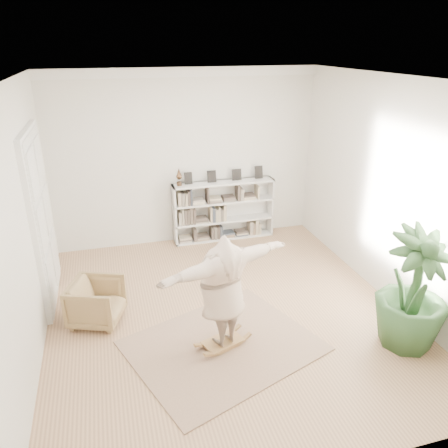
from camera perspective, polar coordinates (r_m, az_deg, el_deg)
name	(u,v)px	position (r m, az deg, el deg)	size (l,w,h in m)	color
floor	(226,312)	(7.20, 0.22, -11.44)	(6.00, 6.00, 0.00)	#986F4E
room_shell	(184,72)	(8.84, -5.25, 19.18)	(6.00, 6.00, 6.00)	silver
doors	(42,220)	(7.59, -22.67, 0.49)	(0.09, 1.78, 2.92)	white
bookshelf	(223,211)	(9.51, -0.09, 1.72)	(2.20, 0.35, 1.64)	silver
armchair	(97,302)	(7.09, -16.31, -9.75)	(0.74, 0.76, 0.69)	tan
rug	(223,346)	(6.51, -0.14, -15.59)	(2.50, 2.00, 0.02)	tan
rocker_board	(223,342)	(6.47, -0.14, -15.15)	(0.64, 0.51, 0.12)	olive
person	(223,288)	(5.96, -0.15, -8.34)	(2.04, 0.56, 1.66)	#CCB099
houseplant	(413,290)	(6.62, 23.50, -7.94)	(0.99, 0.99, 1.76)	#30562B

